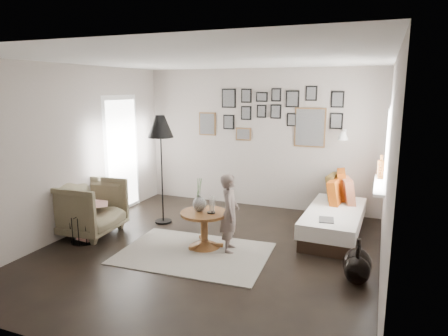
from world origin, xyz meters
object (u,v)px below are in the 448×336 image
at_px(floor_lamp, 160,131).
at_px(demijohn_small, 357,270).
at_px(vase, 199,201).
at_px(pedestal_table, 204,231).
at_px(child, 230,213).
at_px(magazine_basket, 82,229).
at_px(demijohn_large, 357,264).
at_px(armchair, 88,208).
at_px(daybed, 335,217).

distance_m(floor_lamp, demijohn_small, 3.65).
bearing_deg(floor_lamp, vase, -34.78).
distance_m(pedestal_table, child, 0.49).
bearing_deg(magazine_basket, pedestal_table, 15.39).
distance_m(vase, floor_lamp, 1.53).
bearing_deg(pedestal_table, demijohn_large, -6.02).
height_order(demijohn_large, child, child).
xyz_separation_m(armchair, demijohn_large, (3.99, -0.05, -0.23)).
xyz_separation_m(floor_lamp, demijohn_large, (3.19, -0.95, -1.37)).
height_order(demijohn_small, child, child).
bearing_deg(magazine_basket, daybed, 26.87).
xyz_separation_m(daybed, demijohn_large, (0.43, -1.47, -0.08)).
bearing_deg(demijohn_large, floor_lamp, 163.44).
xyz_separation_m(armchair, demijohn_small, (4.00, -0.17, -0.25)).
xyz_separation_m(floor_lamp, magazine_basket, (-0.66, -1.21, -1.36)).
xyz_separation_m(floor_lamp, demijohn_small, (3.20, -1.07, -1.39)).
bearing_deg(child, floor_lamp, 47.87).
bearing_deg(demijohn_small, magazine_basket, -177.88).
xyz_separation_m(daybed, floor_lamp, (-2.76, -0.52, 1.29)).
bearing_deg(demijohn_small, daybed, 105.39).
relative_size(armchair, demijohn_small, 2.02).
bearing_deg(vase, daybed, 35.19).
height_order(floor_lamp, demijohn_large, floor_lamp).
height_order(magazine_basket, child, child).
bearing_deg(floor_lamp, demijohn_large, -16.56).
xyz_separation_m(pedestal_table, magazine_basket, (-1.76, -0.48, -0.04)).
bearing_deg(pedestal_table, vase, 165.96).
bearing_deg(armchair, pedestal_table, -88.13).
relative_size(armchair, demijohn_large, 1.84).
distance_m(magazine_basket, demijohn_small, 3.86).
bearing_deg(demijohn_large, demijohn_small, -86.30).
height_order(pedestal_table, armchair, armchair).
relative_size(magazine_basket, demijohn_small, 0.90).
relative_size(pedestal_table, armchair, 0.72).
distance_m(daybed, armchair, 3.84).
distance_m(pedestal_table, floor_lamp, 1.87).
height_order(armchair, child, child).
bearing_deg(demijohn_large, daybed, 106.30).
xyz_separation_m(daybed, armchair, (-3.56, -1.42, 0.15)).
bearing_deg(floor_lamp, demijohn_small, -18.48).
relative_size(vase, child, 0.43).
xyz_separation_m(vase, floor_lamp, (-1.02, 0.71, 0.89)).
distance_m(demijohn_large, demijohn_small, 0.12).
height_order(floor_lamp, magazine_basket, floor_lamp).
distance_m(daybed, demijohn_small, 1.65).
relative_size(vase, daybed, 0.25).
distance_m(daybed, child, 1.80).
relative_size(daybed, armchair, 2.03).
distance_m(vase, armchair, 1.85).
height_order(vase, child, child).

